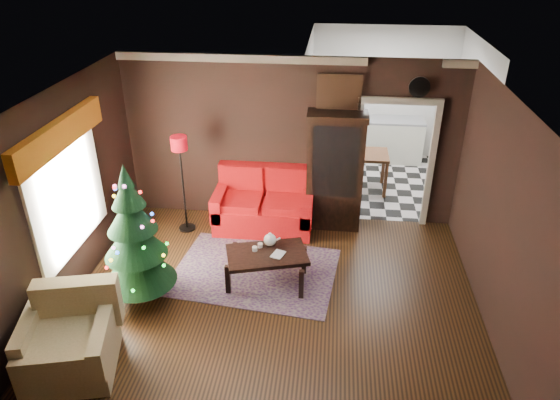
# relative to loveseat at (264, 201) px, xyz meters

# --- Properties ---
(floor) EXTENTS (5.50, 5.50, 0.00)m
(floor) POSITION_rel_loveseat_xyz_m (0.40, -2.05, -0.50)
(floor) COLOR black
(floor) RESTS_ON ground
(ceiling) EXTENTS (5.50, 5.50, 0.00)m
(ceiling) POSITION_rel_loveseat_xyz_m (0.40, -2.05, 2.30)
(ceiling) COLOR white
(ceiling) RESTS_ON ground
(wall_back) EXTENTS (5.50, 0.00, 5.50)m
(wall_back) POSITION_rel_loveseat_xyz_m (0.40, 0.45, 0.90)
(wall_back) COLOR black
(wall_back) RESTS_ON ground
(wall_front) EXTENTS (5.50, 0.00, 5.50)m
(wall_front) POSITION_rel_loveseat_xyz_m (0.40, -4.55, 0.90)
(wall_front) COLOR black
(wall_front) RESTS_ON ground
(wall_left) EXTENTS (0.00, 5.50, 5.50)m
(wall_left) POSITION_rel_loveseat_xyz_m (-2.35, -2.05, 0.90)
(wall_left) COLOR black
(wall_left) RESTS_ON ground
(wall_right) EXTENTS (0.00, 5.50, 5.50)m
(wall_right) POSITION_rel_loveseat_xyz_m (3.15, -2.05, 0.90)
(wall_right) COLOR black
(wall_right) RESTS_ON ground
(doorway) EXTENTS (1.10, 0.10, 2.10)m
(doorway) POSITION_rel_loveseat_xyz_m (2.10, 0.45, 0.55)
(doorway) COLOR #EDE3CA
(doorway) RESTS_ON ground
(left_window) EXTENTS (0.05, 1.60, 1.40)m
(left_window) POSITION_rel_loveseat_xyz_m (-2.31, -1.85, 0.95)
(left_window) COLOR white
(left_window) RESTS_ON wall_left
(valance) EXTENTS (0.12, 2.10, 0.35)m
(valance) POSITION_rel_loveseat_xyz_m (-2.23, -1.85, 1.77)
(valance) COLOR #A15411
(valance) RESTS_ON wall_left
(kitchen_floor) EXTENTS (3.00, 3.00, 0.00)m
(kitchen_floor) POSITION_rel_loveseat_xyz_m (2.10, 1.95, -0.50)
(kitchen_floor) COLOR silver
(kitchen_floor) RESTS_ON ground
(kitchen_window) EXTENTS (0.70, 0.06, 0.70)m
(kitchen_window) POSITION_rel_loveseat_xyz_m (2.10, 3.40, 1.20)
(kitchen_window) COLOR white
(kitchen_window) RESTS_ON ground
(rug) EXTENTS (2.52, 1.96, 0.01)m
(rug) POSITION_rel_loveseat_xyz_m (0.04, -1.30, -0.49)
(rug) COLOR #2C1E27
(rug) RESTS_ON ground
(loveseat) EXTENTS (1.70, 0.90, 1.00)m
(loveseat) POSITION_rel_loveseat_xyz_m (0.00, 0.00, 0.00)
(loveseat) COLOR maroon
(loveseat) RESTS_ON ground
(curio_cabinet) EXTENTS (0.90, 0.45, 1.90)m
(curio_cabinet) POSITION_rel_loveseat_xyz_m (1.15, 0.22, 0.45)
(curio_cabinet) COLOR black
(curio_cabinet) RESTS_ON ground
(floor_lamp) EXTENTS (0.32, 0.32, 1.66)m
(floor_lamp) POSITION_rel_loveseat_xyz_m (-1.28, -0.20, 0.33)
(floor_lamp) COLOR black
(floor_lamp) RESTS_ON ground
(christmas_tree) EXTENTS (1.19, 1.19, 1.84)m
(christmas_tree) POSITION_rel_loveseat_xyz_m (-1.37, -2.10, 0.55)
(christmas_tree) COLOR black
(christmas_tree) RESTS_ON ground
(armchair) EXTENTS (1.21, 1.21, 1.02)m
(armchair) POSITION_rel_loveseat_xyz_m (-1.74, -3.38, -0.04)
(armchair) COLOR tan
(armchair) RESTS_ON ground
(coffee_table) EXTENTS (1.24, 0.94, 0.50)m
(coffee_table) POSITION_rel_loveseat_xyz_m (0.26, -1.53, -0.24)
(coffee_table) COLOR black
(coffee_table) RESTS_ON rug
(teapot) EXTENTS (0.25, 0.25, 0.19)m
(teapot) POSITION_rel_loveseat_xyz_m (0.28, -1.33, 0.10)
(teapot) COLOR white
(teapot) RESTS_ON coffee_table
(cup_a) EXTENTS (0.08, 0.08, 0.06)m
(cup_a) POSITION_rel_loveseat_xyz_m (0.14, -1.39, 0.04)
(cup_a) COLOR silver
(cup_a) RESTS_ON coffee_table
(cup_b) EXTENTS (0.08, 0.08, 0.06)m
(cup_b) POSITION_rel_loveseat_xyz_m (0.08, -1.49, 0.04)
(cup_b) COLOR white
(cup_b) RESTS_ON coffee_table
(book) EXTENTS (0.15, 0.07, 0.21)m
(book) POSITION_rel_loveseat_xyz_m (0.35, -1.53, 0.11)
(book) COLOR gray
(book) RESTS_ON coffee_table
(wall_clock) EXTENTS (0.32, 0.32, 0.06)m
(wall_clock) POSITION_rel_loveseat_xyz_m (2.35, 0.40, 1.88)
(wall_clock) COLOR white
(wall_clock) RESTS_ON wall_back
(painting) EXTENTS (0.62, 0.05, 0.52)m
(painting) POSITION_rel_loveseat_xyz_m (1.15, 0.41, 1.75)
(painting) COLOR tan
(painting) RESTS_ON wall_back
(kitchen_counter) EXTENTS (1.80, 0.60, 0.90)m
(kitchen_counter) POSITION_rel_loveseat_xyz_m (2.10, 3.15, -0.05)
(kitchen_counter) COLOR white
(kitchen_counter) RESTS_ON ground
(kitchen_table) EXTENTS (0.70, 0.70, 0.75)m
(kitchen_table) POSITION_rel_loveseat_xyz_m (1.80, 1.65, -0.12)
(kitchen_table) COLOR brown
(kitchen_table) RESTS_ON ground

